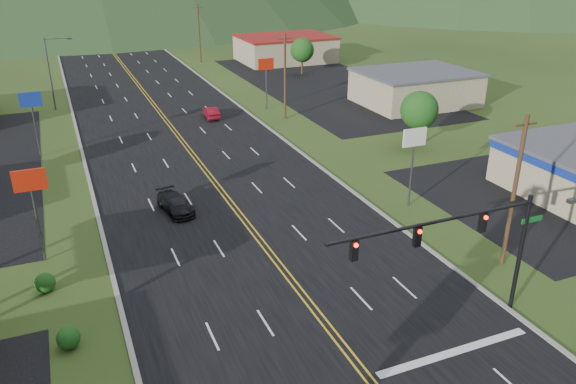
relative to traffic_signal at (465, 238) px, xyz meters
name	(u,v)px	position (x,y,z in m)	size (l,w,h in m)	color
traffic_signal	(465,238)	(0.00, 0.00, 0.00)	(13.10, 0.43, 7.00)	black
streetlight_west	(52,69)	(-18.16, 56.00, -0.15)	(3.28, 0.25, 9.00)	#59595E
building_east_mid	(415,87)	(25.52, 41.00, -3.17)	(14.40, 11.40, 4.30)	tan
building_east_far	(285,48)	(21.52, 76.00, -3.07)	(16.40, 12.40, 4.50)	tan
pole_sign_west_a	(31,190)	(-20.48, 16.00, -0.28)	(2.00, 0.18, 6.40)	#59595E
pole_sign_west_b	(32,106)	(-20.48, 38.00, -0.28)	(2.00, 0.18, 6.40)	#59595E
pole_sign_east_a	(414,145)	(6.52, 14.00, -0.28)	(2.00, 0.18, 6.40)	#59595E
pole_sign_east_b	(266,69)	(6.52, 46.00, -0.28)	(2.00, 0.18, 6.40)	#59595E
tree_east_a	(419,110)	(15.52, 26.00, -1.44)	(3.84, 3.84, 5.82)	#382314
tree_east_b	(302,50)	(19.52, 64.00, -1.44)	(3.84, 3.84, 5.82)	#382314
utility_pole_a	(514,191)	(7.02, 4.00, -0.20)	(1.60, 0.28, 10.00)	#382314
utility_pole_b	(285,76)	(7.02, 41.00, -0.20)	(1.60, 0.28, 10.00)	#382314
utility_pole_c	(199,33)	(7.02, 81.00, -0.20)	(1.60, 0.28, 10.00)	#382314
utility_pole_d	(157,12)	(7.02, 121.00, -0.20)	(1.60, 0.28, 10.00)	#382314
car_dark_mid	(175,204)	(-10.91, 20.02, -4.68)	(1.83, 4.49, 1.30)	black
car_red_far	(211,113)	(-1.16, 44.66, -4.66)	(1.42, 4.06, 1.34)	maroon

